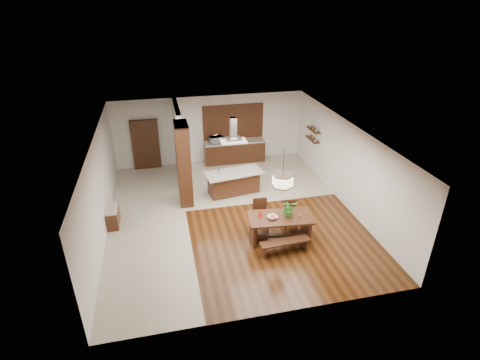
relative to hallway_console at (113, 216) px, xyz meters
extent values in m
plane|color=#341A09|center=(3.81, -0.20, -0.32)|extent=(9.00, 9.00, 0.00)
cube|color=white|center=(3.81, -0.20, 2.58)|extent=(8.00, 9.00, 0.04)
cube|color=silver|center=(3.81, 4.30, 1.14)|extent=(8.00, 0.04, 2.90)
cube|color=silver|center=(3.81, -4.70, 1.14)|extent=(8.00, 0.04, 2.90)
cube|color=silver|center=(-0.19, -0.20, 1.14)|extent=(0.04, 9.00, 2.90)
cube|color=silver|center=(7.81, -0.20, 1.14)|extent=(0.04, 9.00, 2.90)
cube|color=beige|center=(1.06, -0.20, -0.31)|extent=(2.50, 9.00, 0.01)
cube|color=beige|center=(5.06, 2.30, -0.31)|extent=(5.50, 4.00, 0.01)
cube|color=#401B10|center=(3.81, -0.20, 2.57)|extent=(8.00, 9.00, 0.02)
cube|color=black|center=(2.41, 1.00, 1.14)|extent=(0.45, 1.00, 2.90)
cube|color=silver|center=(2.41, 3.10, 1.14)|extent=(0.18, 2.40, 2.90)
cube|color=black|center=(0.00, 0.00, 0.00)|extent=(0.37, 0.88, 0.63)
cube|color=black|center=(1.11, 4.20, 0.74)|extent=(1.10, 0.20, 2.10)
cube|color=black|center=(4.81, 4.00, 0.13)|extent=(2.60, 0.60, 0.90)
cube|color=beige|center=(4.81, 4.00, 0.61)|extent=(2.60, 0.62, 0.05)
cube|color=olive|center=(4.81, 4.26, 1.44)|extent=(2.60, 0.08, 1.50)
cube|color=black|center=(7.68, 2.40, 1.08)|extent=(0.26, 0.90, 0.04)
cube|color=black|center=(7.68, 2.40, 1.49)|extent=(0.26, 0.90, 0.04)
cube|color=black|center=(4.95, -1.90, 0.44)|extent=(1.97, 1.13, 0.06)
cube|color=black|center=(4.14, -1.82, 0.05)|extent=(0.16, 0.76, 0.72)
cube|color=black|center=(5.77, -1.98, 0.05)|extent=(0.16, 0.76, 0.72)
imported|color=#356F25|center=(5.20, -1.90, 0.73)|extent=(0.53, 0.48, 0.52)
imported|color=beige|center=(4.69, -1.93, 0.51)|extent=(0.37, 0.37, 0.07)
cone|color=#B01D0C|center=(4.38, -1.73, 0.59)|extent=(0.16, 0.16, 0.24)
cylinder|color=gold|center=(5.47, -2.07, 0.52)|extent=(0.08, 0.08, 0.09)
cube|color=black|center=(4.19, 1.23, 0.09)|extent=(1.90, 0.96, 0.82)
cube|color=beige|center=(4.19, 1.19, 0.52)|extent=(2.20, 1.22, 0.05)
imported|color=silver|center=(4.62, 1.10, 0.59)|extent=(0.13, 0.13, 0.09)
imported|color=silver|center=(4.00, 3.99, 0.78)|extent=(0.60, 0.47, 0.30)
camera|label=1|loc=(1.74, -10.74, 6.42)|focal=28.00mm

